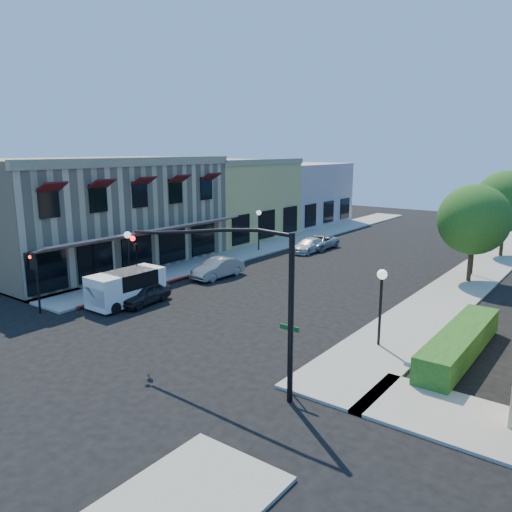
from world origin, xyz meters
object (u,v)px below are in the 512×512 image
Objects in this scene: lamppost_right_near at (381,288)px; signal_mast_arm at (241,279)px; lamppost_right_far at (475,237)px; street_tree_b at (506,201)px; lamppost_left_near at (128,244)px; lamppost_left_far at (259,220)px; parked_car_c at (309,245)px; street_tree_a at (474,220)px; secondary_signal at (35,272)px; street_name_sign at (289,346)px; parked_car_a at (144,294)px; parked_car_b at (218,268)px; parked_car_d at (319,242)px; white_van at (126,286)px.

signal_mast_arm is at bearing -112.12° from lamppost_right_near.
street_tree_b is at bearing 87.85° from lamppost_right_far.
lamppost_left_near and lamppost_left_far have the same top height.
street_tree_b is 1.97× the size of lamppost_left_far.
lamppost_right_near is 0.90× the size of parked_car_c.
secondary_signal is at bearing -129.21° from street_tree_a.
street_name_sign is 0.70× the size of lamppost_left_far.
street_name_sign is at bearing -19.93° from lamppost_left_near.
street_name_sign is at bearing 2.93° from secondary_signal.
street_name_sign is at bearing -92.63° from lamppost_right_far.
lamppost_left_near is (-17.30, -14.00, -1.46)m from street_tree_a.
parked_car_b is (-0.55, 7.02, 0.08)m from parked_car_a.
signal_mast_arm is at bearing -42.93° from parked_car_b.
lamppost_right_far reaches higher than parked_car_d.
street_tree_b is at bearing 31.51° from parked_car_c.
secondary_signal is at bearing -96.76° from parked_car_d.
secondary_signal is at bearing -88.61° from lamppost_left_far.
secondary_signal is at bearing -96.24° from parked_car_c.
parked_car_a is 0.85× the size of parked_car_b.
parked_car_a is at bearing -126.46° from lamppost_right_far.
secondary_signal reaches higher than white_van.
parked_car_b is (-14.15, -18.98, -3.88)m from street_tree_b.
street_tree_b is 1.73× the size of parked_car_b.
lamppost_left_near is at bearing -136.74° from lamppost_right_far.
parked_car_c is at bearing 119.19° from street_name_sign.
lamppost_right_far is at bearing 46.76° from parked_car_a.
lamppost_left_near reaches higher than parked_car_a.
street_tree_a is 20.71m from signal_mast_arm.
lamppost_left_far is 0.82× the size of white_van.
street_tree_a reaches higher than lamppost_right_near.
signal_mast_arm is 2.31× the size of parked_car_a.
lamppost_left_near is 0.90× the size of parked_car_c.
parked_car_a is (-10.66, 4.50, -3.50)m from signal_mast_arm.
lamppost_left_near is 18.50m from parked_car_d.
street_name_sign is 0.72× the size of parked_car_a.
lamppost_right_far is 0.88× the size of parked_car_b.
parked_car_d reaches higher than parked_car_a.
signal_mast_arm reaches higher than secondary_signal.
signal_mast_arm is 3.20× the size of street_name_sign.
lamppost_left_near is 1.03× the size of parked_car_a.
lamppost_left_far is 4.82m from parked_car_c.
street_name_sign is 26.81m from parked_car_d.
parked_car_b is at bearing 77.14° from secondary_signal.
secondary_signal is at bearing -85.66° from lamppost_left_near.
secondary_signal is at bearing -118.77° from street_tree_b.
parked_car_a is (-13.30, -18.00, -2.14)m from lamppost_right_far.
street_tree_b reaches higher than parked_car_a.
parked_car_b is 1.02× the size of parked_car_c.
lamppost_right_far is at bearing 83.30° from signal_mast_arm.
white_van is at bearing 57.20° from secondary_signal.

